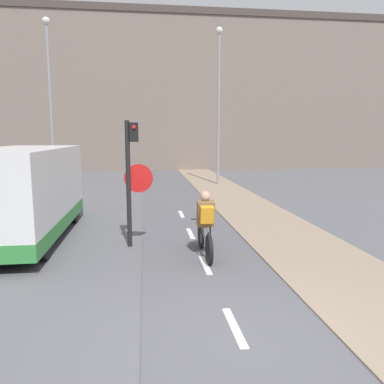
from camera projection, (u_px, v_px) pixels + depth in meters
The scene contains 8 objects.
ground_plane at pixel (244, 348), 4.66m from camera, with size 120.00×120.00×0.00m, color #5B5B60.
bike_lane at pixel (244, 348), 4.66m from camera, with size 2.54×60.00×0.02m.
building_row_background at pixel (158, 94), 29.97m from camera, with size 60.00×5.20×11.84m.
traffic_light_pole at pixel (132, 169), 8.70m from camera, with size 0.67×0.25×2.97m.
street_lamp_far at pixel (50, 89), 17.80m from camera, with size 0.36×0.36×8.07m.
street_lamp_sidewalk at pixel (219, 93), 19.42m from camera, with size 0.36×0.36×8.08m.
cyclist_near at pixel (205, 225), 8.09m from camera, with size 0.46×1.76×1.45m.
van at pixel (23, 195), 9.42m from camera, with size 2.02×5.38×2.32m.
Camera 1 is at (-1.18, -4.20, 2.63)m, focal length 35.00 mm.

